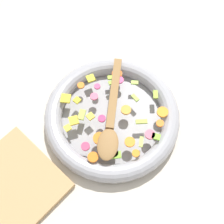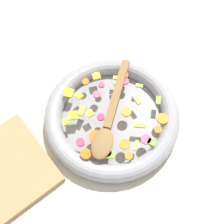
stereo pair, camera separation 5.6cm
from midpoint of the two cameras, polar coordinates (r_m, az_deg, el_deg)
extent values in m
plane|color=beige|center=(0.91, 1.76, -1.51)|extent=(4.00, 4.00, 0.00)
cylinder|color=gray|center=(0.91, 1.77, -1.35)|extent=(0.34, 0.34, 0.01)
torus|color=#9E9EA5|center=(0.89, 1.80, -0.83)|extent=(0.39, 0.39, 0.05)
cylinder|color=orange|center=(0.86, 10.27, -3.31)|extent=(0.03, 0.03, 0.01)
cylinder|color=#D45F20|center=(0.93, 3.78, 6.69)|extent=(0.04, 0.04, 0.01)
cylinder|color=orange|center=(0.91, -3.13, 5.39)|extent=(0.03, 0.03, 0.01)
cylinder|color=orange|center=(0.83, 4.29, -6.01)|extent=(0.04, 0.04, 0.01)
cylinder|color=orange|center=(0.82, 5.08, -8.18)|extent=(0.03, 0.03, 0.01)
cylinder|color=orange|center=(0.87, 11.03, -1.33)|extent=(0.04, 0.04, 0.01)
cylinder|color=orange|center=(0.82, -2.82, -7.81)|extent=(0.04, 0.04, 0.01)
cylinder|color=orange|center=(0.87, 4.45, -0.08)|extent=(0.03, 0.03, 0.01)
cylinder|color=orange|center=(0.83, 0.14, -4.75)|extent=(0.04, 0.04, 0.01)
cylinder|color=orange|center=(0.83, -1.12, -4.62)|extent=(0.04, 0.04, 0.01)
cube|color=#97D140|center=(0.91, 2.80, 5.29)|extent=(0.02, 0.03, 0.01)
cube|color=#BBD24D|center=(0.82, 1.02, -6.95)|extent=(0.03, 0.03, 0.01)
cube|color=#82C336|center=(0.84, 9.20, -5.63)|extent=(0.03, 0.02, 0.01)
cube|color=#98B83A|center=(0.90, 10.23, 2.02)|extent=(0.03, 0.03, 0.01)
cube|color=#A8D155|center=(0.91, 6.77, 4.68)|extent=(0.02, 0.02, 0.01)
cube|color=#82C433|center=(0.82, 1.44, -8.01)|extent=(0.03, 0.03, 0.01)
cube|color=#BAD85A|center=(0.83, 6.37, -6.24)|extent=(0.02, 0.03, 0.01)
cube|color=#A8BD4B|center=(0.87, -3.71, 0.12)|extent=(0.03, 0.04, 0.01)
cube|color=#A9C147|center=(0.85, 6.96, -2.58)|extent=(0.03, 0.03, 0.01)
cube|color=#9ABC4A|center=(0.89, 6.43, 1.91)|extent=(0.03, 0.01, 0.01)
cube|color=#A9D240|center=(0.92, 2.68, 6.15)|extent=(0.03, 0.03, 0.01)
cylinder|color=#CB385E|center=(0.83, -3.90, -5.70)|extent=(0.03, 0.03, 0.01)
cylinder|color=#D94583|center=(0.91, 4.11, 5.52)|extent=(0.03, 0.03, 0.01)
cylinder|color=#D3576F|center=(0.84, 8.16, -5.10)|extent=(0.03, 0.03, 0.01)
cylinder|color=#C83E70|center=(0.91, -0.17, 4.86)|extent=(0.03, 0.03, 0.01)
cylinder|color=#D03067|center=(0.86, -0.19, -1.08)|extent=(0.03, 0.03, 0.01)
cylinder|color=#DE5777|center=(0.89, -1.00, 3.11)|extent=(0.03, 0.03, 0.01)
cylinder|color=#DE6A87|center=(0.82, 1.10, -7.66)|extent=(0.03, 0.03, 0.01)
cube|color=gold|center=(0.86, -5.30, -0.74)|extent=(0.03, 0.03, 0.01)
cube|color=gold|center=(0.92, -1.13, 6.48)|extent=(0.03, 0.03, 0.01)
cube|color=yellow|center=(0.86, -6.59, -1.93)|extent=(0.02, 0.02, 0.01)
cube|color=yellow|center=(0.89, -4.19, 2.84)|extent=(0.02, 0.02, 0.01)
cube|color=yellow|center=(0.86, -2.20, -0.39)|extent=(0.02, 0.02, 0.01)
cube|color=yellow|center=(0.90, -6.16, 3.41)|extent=(0.04, 0.04, 0.01)
cube|color=olive|center=(0.88, 2.74, 3.41)|extent=(0.15, 0.19, 0.01)
ellipsoid|color=olive|center=(0.82, 0.18, -5.88)|extent=(0.10, 0.11, 0.01)
cube|color=tan|center=(0.89, -17.04, -10.10)|extent=(0.24, 0.22, 0.02)
camera|label=1|loc=(0.03, -88.14, 3.73)|focal=50.00mm
camera|label=2|loc=(0.03, 91.86, -3.73)|focal=50.00mm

